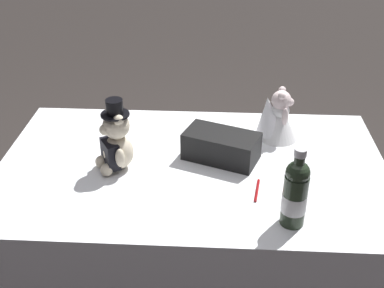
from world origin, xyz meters
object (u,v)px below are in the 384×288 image
object	(u,v)px
champagne_bottle	(295,193)
gift_case_black	(221,146)
teddy_bear_bride	(276,118)
teddy_bear_groom	(115,142)
signing_pen	(257,189)

from	to	relation	value
champagne_bottle	gift_case_black	size ratio (longest dim) A/B	0.89
teddy_bear_bride	gift_case_black	bearing A→B (deg)	-140.93
champagne_bottle	teddy_bear_groom	bearing A→B (deg)	155.15
teddy_bear_bride	teddy_bear_groom	bearing A→B (deg)	-156.25
gift_case_black	teddy_bear_groom	bearing A→B (deg)	-167.17
champagne_bottle	gift_case_black	bearing A→B (deg)	121.39
teddy_bear_groom	gift_case_black	xyz separation A→B (m)	(0.41, 0.09, -0.06)
teddy_bear_bride	signing_pen	world-z (taller)	teddy_bear_bride
signing_pen	gift_case_black	distance (m)	0.26
signing_pen	champagne_bottle	bearing A→B (deg)	-59.30
teddy_bear_bride	signing_pen	bearing A→B (deg)	-103.57
teddy_bear_bride	gift_case_black	xyz separation A→B (m)	(-0.24, -0.19, -0.04)
teddy_bear_groom	signing_pen	xyz separation A→B (m)	(0.55, -0.13, -0.11)
teddy_bear_bride	champagne_bottle	size ratio (longest dim) A/B	0.78
signing_pen	teddy_bear_groom	bearing A→B (deg)	167.19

